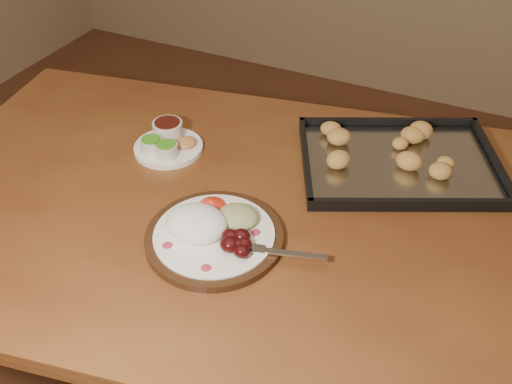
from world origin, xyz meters
The scene contains 4 objects.
dining_table centered at (0.08, 0.03, 0.65)m, with size 1.64×1.15×0.75m.
dinner_plate centered at (0.06, -0.08, 0.77)m, with size 0.36×0.27×0.06m.
condiment_saucer centered at (-0.19, 0.14, 0.77)m, with size 0.16×0.16×0.05m.
baking_tray centered at (0.33, 0.31, 0.76)m, with size 0.53×0.48×0.05m.
Camera 1 is at (0.48, -0.78, 1.53)m, focal length 40.00 mm.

